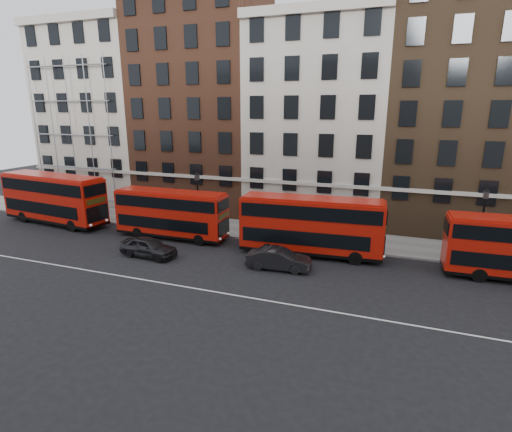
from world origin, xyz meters
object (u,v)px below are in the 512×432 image
(bus_c, at_px, (311,225))
(car_rear, at_px, (148,247))
(bus_b, at_px, (171,213))
(car_front, at_px, (279,259))
(bus_a, at_px, (54,198))

(bus_c, relative_size, car_rear, 2.42)
(bus_b, bearing_deg, bus_c, -0.14)
(bus_b, xyz_separation_m, bus_c, (12.03, -0.00, 0.19))
(bus_c, bearing_deg, car_front, -115.43)
(bus_b, relative_size, car_front, 2.20)
(bus_a, bearing_deg, car_front, -2.04)
(bus_b, distance_m, bus_c, 12.03)
(car_rear, bearing_deg, bus_a, 75.00)
(bus_a, distance_m, car_front, 23.82)
(bus_a, relative_size, bus_b, 1.18)
(bus_c, xyz_separation_m, car_rear, (-11.25, -4.52, -1.62))
(car_rear, bearing_deg, bus_b, 13.11)
(bus_a, height_order, bus_b, bus_a)
(bus_c, relative_size, car_front, 2.42)
(bus_a, distance_m, car_rear, 14.47)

